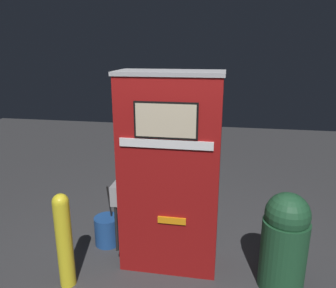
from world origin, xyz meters
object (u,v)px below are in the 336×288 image
(safety_bollard, at_px, (64,238))
(trash_bin, at_px, (284,241))
(gas_pump, at_px, (170,174))
(squeegee_bucket, at_px, (107,230))

(safety_bollard, relative_size, trash_bin, 0.99)
(safety_bollard, xyz_separation_m, trash_bin, (2.13, 0.35, -0.01))
(gas_pump, relative_size, trash_bin, 2.09)
(gas_pump, distance_m, trash_bin, 1.31)
(safety_bollard, distance_m, squeegee_bucket, 0.85)
(safety_bollard, bearing_deg, gas_pump, 29.33)
(gas_pump, relative_size, safety_bollard, 2.11)
(gas_pump, height_order, trash_bin, gas_pump)
(gas_pump, xyz_separation_m, trash_bin, (1.17, -0.19, -0.55))
(safety_bollard, relative_size, squeegee_bucket, 1.27)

